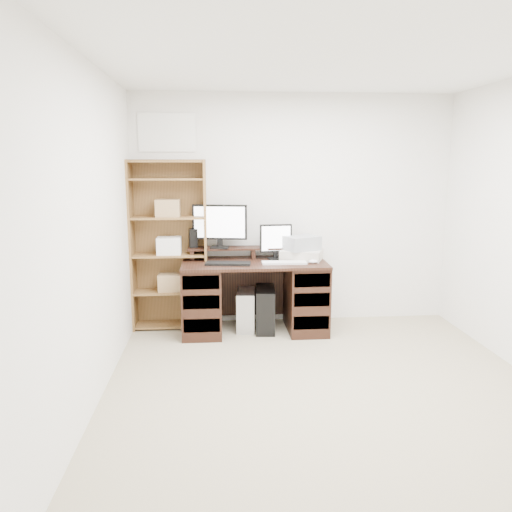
{
  "coord_description": "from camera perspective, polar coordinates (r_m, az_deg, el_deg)",
  "views": [
    {
      "loc": [
        -0.85,
        -3.45,
        1.78
      ],
      "look_at": [
        -0.46,
        1.43,
        0.85
      ],
      "focal_mm": 35.0,
      "sensor_mm": 36.0,
      "label": 1
    }
  ],
  "objects": [
    {
      "name": "monitor_wide",
      "position": [
        5.32,
        -4.17,
        3.69
      ],
      "size": [
        0.58,
        0.18,
        0.46
      ],
      "rotation": [
        0.0,
        0.0,
        -0.17
      ],
      "color": "black",
      "rests_on": "riser_shelf"
    },
    {
      "name": "keyboard_black",
      "position": [
        5.06,
        -3.21,
        -0.86
      ],
      "size": [
        0.47,
        0.21,
        0.03
      ],
      "primitive_type": "cube",
      "rotation": [
        0.0,
        0.0,
        -0.14
      ],
      "color": "black",
      "rests_on": "desk"
    },
    {
      "name": "monitor_small",
      "position": [
        5.31,
        2.28,
        1.81
      ],
      "size": [
        0.34,
        0.14,
        0.37
      ],
      "rotation": [
        0.0,
        0.0,
        0.07
      ],
      "color": "black",
      "rests_on": "desk"
    },
    {
      "name": "bookshelf",
      "position": [
        5.39,
        -9.88,
        1.41
      ],
      "size": [
        0.8,
        0.3,
        1.8
      ],
      "color": "brown",
      "rests_on": "ground"
    },
    {
      "name": "riser_shelf",
      "position": [
        5.39,
        -0.36,
        0.76
      ],
      "size": [
        1.4,
        0.22,
        0.12
      ],
      "color": "black",
      "rests_on": "desk"
    },
    {
      "name": "mouse",
      "position": [
        5.15,
        6.55,
        -0.63
      ],
      "size": [
        0.1,
        0.08,
        0.04
      ],
      "primitive_type": "ellipsoid",
      "rotation": [
        0.0,
        0.0,
        -0.22
      ],
      "color": "silver",
      "rests_on": "desk"
    },
    {
      "name": "basket",
      "position": [
        5.31,
        5.26,
        1.49
      ],
      "size": [
        0.42,
        0.37,
        0.15
      ],
      "primitive_type": "cube",
      "rotation": [
        0.0,
        0.0,
        0.43
      ],
      "color": "gray",
      "rests_on": "printer"
    },
    {
      "name": "desk",
      "position": [
        5.29,
        -0.19,
        -4.48
      ],
      "size": [
        1.5,
        0.7,
        0.75
      ],
      "color": "black",
      "rests_on": "ground"
    },
    {
      "name": "tower_silver",
      "position": [
        5.39,
        -1.14,
        -6.15
      ],
      "size": [
        0.23,
        0.44,
        0.42
      ],
      "primitive_type": "cube",
      "rotation": [
        0.0,
        0.0,
        -0.1
      ],
      "color": "#B5B7BC",
      "rests_on": "ground"
    },
    {
      "name": "speaker",
      "position": [
        5.39,
        -7.2,
        2.05
      ],
      "size": [
        0.1,
        0.1,
        0.2
      ],
      "primitive_type": "cube",
      "rotation": [
        0.0,
        0.0,
        0.23
      ],
      "color": "black",
      "rests_on": "riser_shelf"
    },
    {
      "name": "room",
      "position": [
        3.59,
        9.12,
        2.16
      ],
      "size": [
        3.54,
        4.04,
        2.54
      ],
      "color": "tan",
      "rests_on": "ground"
    },
    {
      "name": "keyboard_white",
      "position": [
        5.11,
        3.25,
        -0.76
      ],
      "size": [
        0.46,
        0.14,
        0.02
      ],
      "primitive_type": "cube",
      "rotation": [
        0.0,
        0.0,
        -0.01
      ],
      "color": "silver",
      "rests_on": "desk"
    },
    {
      "name": "printer",
      "position": [
        5.33,
        5.24,
        0.15
      ],
      "size": [
        0.5,
        0.44,
        0.1
      ],
      "primitive_type": "cube",
      "rotation": [
        0.0,
        0.0,
        -0.36
      ],
      "color": "beige",
      "rests_on": "desk"
    },
    {
      "name": "tower_black",
      "position": [
        5.34,
        1.06,
        -6.1
      ],
      "size": [
        0.23,
        0.47,
        0.46
      ],
      "rotation": [
        0.0,
        0.0,
        -0.08
      ],
      "color": "black",
      "rests_on": "ground"
    }
  ]
}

